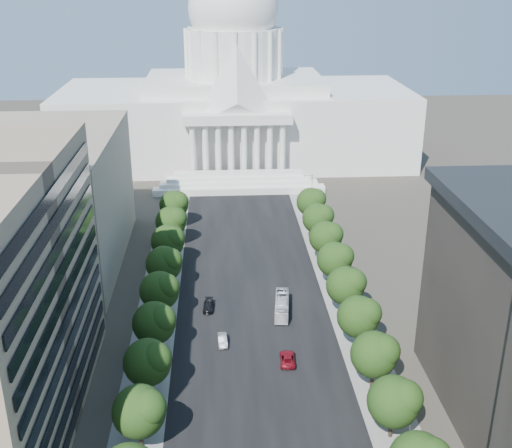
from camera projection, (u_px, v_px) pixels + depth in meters
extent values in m
cube|color=black|center=(249.00, 275.00, 142.67)|extent=(30.00, 260.00, 0.01)
cube|color=gray|center=(163.00, 278.00, 141.59)|extent=(8.00, 260.00, 0.02)
cube|color=gray|center=(333.00, 273.00, 143.75)|extent=(8.00, 260.00, 0.02)
cube|color=white|center=(235.00, 124.00, 226.06)|extent=(120.00, 50.00, 25.00)
cube|color=white|center=(234.00, 82.00, 220.67)|extent=(60.00, 40.00, 4.00)
cube|color=white|center=(237.00, 118.00, 198.07)|extent=(34.00, 8.00, 3.00)
cylinder|color=white|center=(234.00, 52.00, 216.96)|extent=(32.00, 32.00, 16.00)
ellipsoid|color=white|center=(233.00, 9.00, 211.76)|extent=(30.00, 30.00, 27.60)
cube|color=gray|center=(32.00, 201.00, 143.64)|extent=(38.00, 52.00, 30.00)
cylinder|color=#33261C|center=(141.00, 438.00, 91.07)|extent=(0.56, 0.56, 2.94)
sphere|color=black|center=(139.00, 411.00, 89.32)|extent=(7.60, 7.60, 7.60)
sphere|color=black|center=(148.00, 408.00, 88.27)|extent=(5.32, 5.32, 5.32)
cylinder|color=#33261C|center=(149.00, 387.00, 102.19)|extent=(0.56, 0.56, 2.94)
sphere|color=black|center=(147.00, 362.00, 100.44)|extent=(7.60, 7.60, 7.60)
sphere|color=black|center=(155.00, 359.00, 99.39)|extent=(5.32, 5.32, 5.32)
cylinder|color=#33261C|center=(155.00, 346.00, 113.31)|extent=(0.56, 0.56, 2.94)
sphere|color=black|center=(154.00, 323.00, 111.56)|extent=(7.60, 7.60, 7.60)
sphere|color=black|center=(161.00, 319.00, 110.51)|extent=(5.32, 5.32, 5.32)
cylinder|color=#33261C|center=(161.00, 312.00, 124.43)|extent=(0.56, 0.56, 2.94)
sphere|color=black|center=(159.00, 291.00, 122.68)|extent=(7.60, 7.60, 7.60)
sphere|color=black|center=(166.00, 287.00, 121.63)|extent=(5.32, 5.32, 5.32)
cylinder|color=#33261C|center=(165.00, 284.00, 135.55)|extent=(0.56, 0.56, 2.94)
sphere|color=black|center=(164.00, 264.00, 133.80)|extent=(7.60, 7.60, 7.60)
sphere|color=black|center=(170.00, 260.00, 132.75)|extent=(5.32, 5.32, 5.32)
cylinder|color=#33261C|center=(169.00, 260.00, 146.67)|extent=(0.56, 0.56, 2.94)
sphere|color=black|center=(168.00, 241.00, 144.92)|extent=(7.60, 7.60, 7.60)
sphere|color=black|center=(173.00, 238.00, 143.87)|extent=(5.32, 5.32, 5.32)
cylinder|color=#33261C|center=(172.00, 239.00, 157.79)|extent=(0.56, 0.56, 2.94)
sphere|color=black|center=(171.00, 222.00, 156.04)|extent=(7.60, 7.60, 7.60)
sphere|color=black|center=(176.00, 218.00, 154.99)|extent=(5.32, 5.32, 5.32)
cylinder|color=#33261C|center=(175.00, 222.00, 168.91)|extent=(0.56, 0.56, 2.94)
sphere|color=black|center=(174.00, 205.00, 167.16)|extent=(7.60, 7.60, 7.60)
sphere|color=black|center=(179.00, 202.00, 166.11)|extent=(5.32, 5.32, 5.32)
cylinder|color=#33261C|center=(391.00, 428.00, 93.11)|extent=(0.56, 0.56, 2.94)
sphere|color=black|center=(393.00, 401.00, 91.36)|extent=(7.60, 7.60, 7.60)
sphere|color=black|center=(405.00, 398.00, 90.31)|extent=(5.32, 5.32, 5.32)
cylinder|color=#33261C|center=(372.00, 379.00, 104.23)|extent=(0.56, 0.56, 2.94)
sphere|color=black|center=(374.00, 354.00, 102.48)|extent=(7.60, 7.60, 7.60)
sphere|color=black|center=(384.00, 351.00, 101.43)|extent=(5.32, 5.32, 5.32)
cylinder|color=#33261C|center=(357.00, 339.00, 115.35)|extent=(0.56, 0.56, 2.94)
sphere|color=black|center=(358.00, 317.00, 113.60)|extent=(7.60, 7.60, 7.60)
sphere|color=black|center=(367.00, 313.00, 112.55)|extent=(5.32, 5.32, 5.32)
cylinder|color=#33261C|center=(344.00, 307.00, 126.47)|extent=(0.56, 0.56, 2.94)
sphere|color=black|center=(345.00, 285.00, 124.72)|extent=(7.60, 7.60, 7.60)
sphere|color=black|center=(353.00, 282.00, 123.67)|extent=(5.32, 5.32, 5.32)
cylinder|color=#33261C|center=(334.00, 279.00, 137.59)|extent=(0.56, 0.56, 2.94)
sphere|color=black|center=(335.00, 259.00, 135.84)|extent=(7.60, 7.60, 7.60)
sphere|color=black|center=(342.00, 256.00, 134.79)|extent=(5.32, 5.32, 5.32)
cylinder|color=#33261C|center=(325.00, 256.00, 148.71)|extent=(0.56, 0.56, 2.94)
sphere|color=black|center=(325.00, 237.00, 146.96)|extent=(7.60, 7.60, 7.60)
sphere|color=black|center=(332.00, 234.00, 145.91)|extent=(5.32, 5.32, 5.32)
cylinder|color=#33261C|center=(317.00, 236.00, 159.83)|extent=(0.56, 0.56, 2.94)
sphere|color=black|center=(318.00, 218.00, 158.08)|extent=(7.60, 7.60, 7.60)
sphere|color=black|center=(324.00, 215.00, 157.03)|extent=(5.32, 5.32, 5.32)
cylinder|color=#33261C|center=(310.00, 219.00, 170.95)|extent=(0.56, 0.56, 2.94)
sphere|color=black|center=(311.00, 202.00, 169.20)|extent=(7.60, 7.60, 7.60)
sphere|color=black|center=(316.00, 199.00, 168.15)|extent=(5.32, 5.32, 5.32)
cylinder|color=gray|center=(412.00, 415.00, 91.20)|extent=(0.18, 0.18, 9.00)
cylinder|color=gray|center=(406.00, 390.00, 89.53)|extent=(2.40, 0.14, 0.14)
sphere|color=gray|center=(398.00, 391.00, 89.51)|extent=(0.44, 0.44, 0.44)
cylinder|color=gray|center=(371.00, 324.00, 114.36)|extent=(0.18, 0.18, 9.00)
cylinder|color=gray|center=(366.00, 303.00, 112.70)|extent=(2.40, 0.14, 0.14)
sphere|color=gray|center=(360.00, 304.00, 112.67)|extent=(0.44, 0.44, 0.44)
cylinder|color=gray|center=(345.00, 264.00, 137.53)|extent=(0.18, 0.18, 9.00)
cylinder|color=gray|center=(340.00, 246.00, 135.87)|extent=(2.40, 0.14, 0.14)
sphere|color=gray|center=(335.00, 247.00, 135.84)|extent=(0.44, 0.44, 0.44)
cylinder|color=gray|center=(326.00, 222.00, 160.70)|extent=(0.18, 0.18, 9.00)
cylinder|color=gray|center=(322.00, 206.00, 159.03)|extent=(2.40, 0.14, 0.14)
sphere|color=gray|center=(318.00, 206.00, 159.01)|extent=(0.44, 0.44, 0.44)
cylinder|color=gray|center=(312.00, 190.00, 183.86)|extent=(0.18, 0.18, 9.00)
cylinder|color=gray|center=(308.00, 175.00, 182.20)|extent=(2.40, 0.14, 0.14)
sphere|color=gray|center=(304.00, 176.00, 182.17)|extent=(0.44, 0.44, 0.44)
imported|color=#ADAFB5|center=(223.00, 340.00, 116.41)|extent=(1.87, 4.65, 1.50)
imported|color=maroon|center=(287.00, 359.00, 110.89)|extent=(2.91, 5.72, 1.55)
imported|color=black|center=(208.00, 306.00, 128.22)|extent=(2.36, 5.21, 1.48)
imported|color=white|center=(282.00, 306.00, 126.75)|extent=(3.85, 11.24, 3.07)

